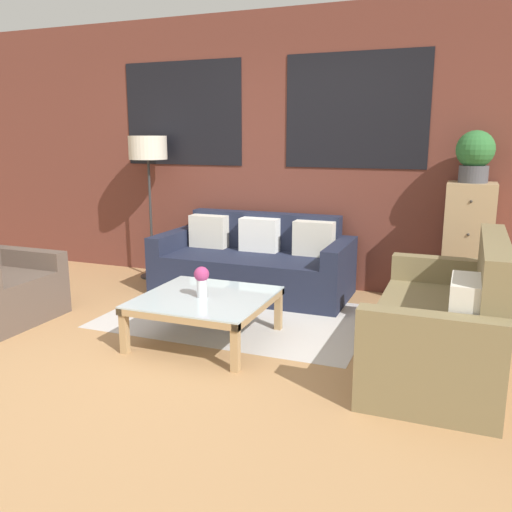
{
  "coord_description": "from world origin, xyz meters",
  "views": [
    {
      "loc": [
        2.03,
        -3.0,
        1.56
      ],
      "look_at": [
        0.37,
        1.23,
        0.55
      ],
      "focal_mm": 38.0,
      "sensor_mm": 36.0,
      "label": 1
    }
  ],
  "objects_px": {
    "coffee_table": "(205,302)",
    "floor_lamp": "(148,154)",
    "couch_dark": "(254,265)",
    "drawer_cabinet": "(467,247)",
    "flower_vase": "(202,279)",
    "potted_plant": "(475,154)",
    "settee_vintage": "(444,327)"
  },
  "relations": [
    {
      "from": "coffee_table",
      "to": "flower_vase",
      "type": "distance_m",
      "value": 0.19
    },
    {
      "from": "drawer_cabinet",
      "to": "coffee_table",
      "type": "bearing_deg",
      "value": -138.96
    },
    {
      "from": "floor_lamp",
      "to": "flower_vase",
      "type": "distance_m",
      "value": 2.3
    },
    {
      "from": "coffee_table",
      "to": "drawer_cabinet",
      "type": "xyz_separation_m",
      "value": [
        1.85,
        1.61,
        0.27
      ]
    },
    {
      "from": "settee_vintage",
      "to": "coffee_table",
      "type": "relative_size",
      "value": 1.7
    },
    {
      "from": "settee_vintage",
      "to": "drawer_cabinet",
      "type": "xyz_separation_m",
      "value": [
        0.11,
        1.51,
        0.27
      ]
    },
    {
      "from": "coffee_table",
      "to": "floor_lamp",
      "type": "bearing_deg",
      "value": 133.03
    },
    {
      "from": "coffee_table",
      "to": "drawer_cabinet",
      "type": "relative_size",
      "value": 0.83
    },
    {
      "from": "drawer_cabinet",
      "to": "potted_plant",
      "type": "height_order",
      "value": "potted_plant"
    },
    {
      "from": "couch_dark",
      "to": "drawer_cabinet",
      "type": "relative_size",
      "value": 1.67
    },
    {
      "from": "settee_vintage",
      "to": "couch_dark",
      "type": "bearing_deg",
      "value": 145.58
    },
    {
      "from": "floor_lamp",
      "to": "settee_vintage",
      "type": "bearing_deg",
      "value": -24.42
    },
    {
      "from": "couch_dark",
      "to": "floor_lamp",
      "type": "xyz_separation_m",
      "value": [
        -1.29,
        0.15,
        1.09
      ]
    },
    {
      "from": "couch_dark",
      "to": "flower_vase",
      "type": "bearing_deg",
      "value": -84.51
    },
    {
      "from": "floor_lamp",
      "to": "drawer_cabinet",
      "type": "distance_m",
      "value": 3.38
    },
    {
      "from": "couch_dark",
      "to": "coffee_table",
      "type": "height_order",
      "value": "couch_dark"
    },
    {
      "from": "floor_lamp",
      "to": "potted_plant",
      "type": "height_order",
      "value": "potted_plant"
    },
    {
      "from": "flower_vase",
      "to": "settee_vintage",
      "type": "bearing_deg",
      "value": 4.44
    },
    {
      "from": "settee_vintage",
      "to": "drawer_cabinet",
      "type": "height_order",
      "value": "drawer_cabinet"
    },
    {
      "from": "coffee_table",
      "to": "drawer_cabinet",
      "type": "bearing_deg",
      "value": 41.04
    },
    {
      "from": "couch_dark",
      "to": "flower_vase",
      "type": "relative_size",
      "value": 8.1
    },
    {
      "from": "settee_vintage",
      "to": "coffee_table",
      "type": "bearing_deg",
      "value": -176.73
    },
    {
      "from": "coffee_table",
      "to": "flower_vase",
      "type": "bearing_deg",
      "value": -104.49
    },
    {
      "from": "settee_vintage",
      "to": "drawer_cabinet",
      "type": "bearing_deg",
      "value": 85.91
    },
    {
      "from": "coffee_table",
      "to": "floor_lamp",
      "type": "xyz_separation_m",
      "value": [
        -1.44,
        1.54,
        1.06
      ]
    },
    {
      "from": "settee_vintage",
      "to": "floor_lamp",
      "type": "distance_m",
      "value": 3.65
    },
    {
      "from": "floor_lamp",
      "to": "potted_plant",
      "type": "relative_size",
      "value": 3.45
    },
    {
      "from": "couch_dark",
      "to": "flower_vase",
      "type": "height_order",
      "value": "couch_dark"
    },
    {
      "from": "floor_lamp",
      "to": "drawer_cabinet",
      "type": "height_order",
      "value": "floor_lamp"
    },
    {
      "from": "floor_lamp",
      "to": "couch_dark",
      "type": "bearing_deg",
      "value": -6.67
    },
    {
      "from": "coffee_table",
      "to": "couch_dark",
      "type": "bearing_deg",
      "value": 96.01
    },
    {
      "from": "floor_lamp",
      "to": "potted_plant",
      "type": "distance_m",
      "value": 3.29
    }
  ]
}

